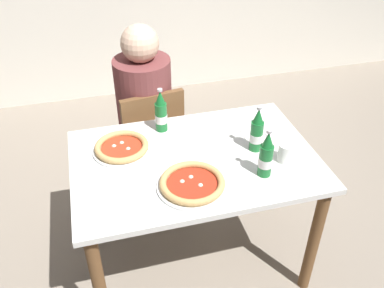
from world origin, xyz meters
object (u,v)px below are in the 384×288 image
dining_table_main (195,176)px  beer_bottle_left (161,113)px  beer_bottle_right (266,156)px  paper_cup (285,153)px  pizza_marinara_far (192,184)px  beer_bottle_center (257,132)px  pizza_margherita_near (122,148)px  napkin_with_cutlery (255,128)px  diner_seated (146,121)px  chair_behind_table (150,138)px

dining_table_main → beer_bottle_left: (-0.11, 0.29, 0.22)m
beer_bottle_right → paper_cup: bearing=26.7°
dining_table_main → paper_cup: bearing=-17.8°
pizza_marinara_far → beer_bottle_right: 0.36m
beer_bottle_center → pizza_margherita_near: bearing=166.5°
dining_table_main → napkin_with_cutlery: napkin_with_cutlery is taller
beer_bottle_right → paper_cup: (0.14, 0.07, -0.06)m
diner_seated → beer_bottle_left: (0.03, -0.37, 0.27)m
chair_behind_table → beer_bottle_right: bearing=108.4°
dining_table_main → beer_bottle_center: (0.32, -0.01, 0.22)m
paper_cup → beer_bottle_center: bearing=128.4°
chair_behind_table → beer_bottle_center: size_ratio=3.44×
beer_bottle_left → beer_bottle_right: (0.39, -0.49, 0.00)m
napkin_with_cutlery → paper_cup: (0.03, -0.30, 0.04)m
diner_seated → chair_behind_table: bearing=-78.4°
pizza_margherita_near → pizza_marinara_far: (0.27, -0.36, -0.00)m
beer_bottle_center → napkin_with_cutlery: (0.07, 0.18, -0.10)m
diner_seated → paper_cup: bearing=-55.0°
chair_behind_table → beer_bottle_center: beer_bottle_center is taller
beer_bottle_left → beer_bottle_right: bearing=-52.0°
pizza_margherita_near → dining_table_main: bearing=-24.0°
beer_bottle_left → beer_bottle_center: size_ratio=1.00×
pizza_margherita_near → napkin_with_cutlery: (0.73, 0.02, -0.02)m
pizza_margherita_near → pizza_marinara_far: 0.45m
chair_behind_table → diner_seated: 0.11m
dining_table_main → diner_seated: bearing=102.0°
dining_table_main → napkin_with_cutlery: 0.44m
chair_behind_table → diner_seated: size_ratio=0.70×
napkin_with_cutlery → paper_cup: 0.31m
chair_behind_table → diner_seated: bearing=-86.7°
beer_bottle_right → napkin_with_cutlery: bearing=73.6°
pizza_margherita_near → beer_bottle_right: size_ratio=1.18×
chair_behind_table → napkin_with_cutlery: (0.52, -0.44, 0.27)m
pizza_marinara_far → diner_seated: bearing=94.8°
diner_seated → paper_cup: diner_seated is taller
pizza_marinara_far → napkin_with_cutlery: 0.59m
beer_bottle_left → beer_bottle_right: 0.63m
pizza_margherita_near → beer_bottle_left: beer_bottle_left is taller
paper_cup → diner_seated: bearing=125.0°
dining_table_main → diner_seated: size_ratio=0.99×
chair_behind_table → pizza_margherita_near: (-0.21, -0.46, 0.29)m
dining_table_main → diner_seated: 0.68m
pizza_margherita_near → paper_cup: (0.75, -0.28, 0.03)m
diner_seated → pizza_margherita_near: (-0.20, -0.51, 0.19)m
chair_behind_table → beer_bottle_center: 0.85m
dining_table_main → beer_bottle_right: size_ratio=4.86×
pizza_marinara_far → beer_bottle_center: (0.38, 0.20, 0.08)m
pizza_marinara_far → beer_bottle_center: bearing=27.4°
chair_behind_table → beer_bottle_center: (0.45, -0.62, 0.37)m
chair_behind_table → beer_bottle_right: size_ratio=3.44×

